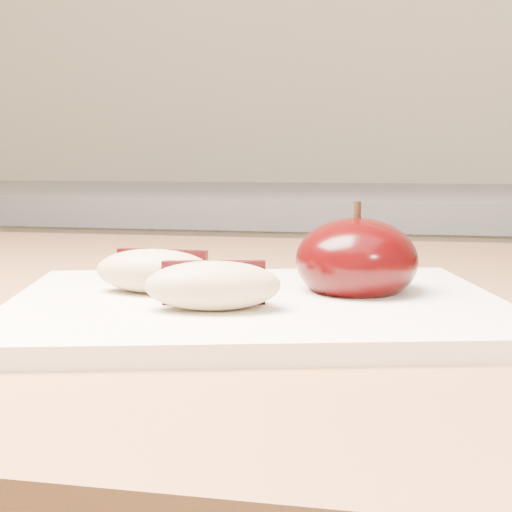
# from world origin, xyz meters

# --- Properties ---
(back_cabinet) EXTENTS (2.40, 0.62, 0.94)m
(back_cabinet) POSITION_xyz_m (0.00, 1.20, 0.47)
(back_cabinet) COLOR silver
(back_cabinet) RESTS_ON ground
(cutting_board) EXTENTS (0.34, 0.28, 0.01)m
(cutting_board) POSITION_xyz_m (-0.07, 0.41, 0.91)
(cutting_board) COLOR white
(cutting_board) RESTS_ON island_counter
(apple_half) EXTENTS (0.08, 0.08, 0.06)m
(apple_half) POSITION_xyz_m (-0.01, 0.44, 0.93)
(apple_half) COLOR black
(apple_half) RESTS_ON cutting_board
(apple_wedge_a) EXTENTS (0.08, 0.04, 0.03)m
(apple_wedge_a) POSITION_xyz_m (-0.13, 0.41, 0.93)
(apple_wedge_a) COLOR tan
(apple_wedge_a) RESTS_ON cutting_board
(apple_wedge_b) EXTENTS (0.08, 0.05, 0.03)m
(apple_wedge_b) POSITION_xyz_m (-0.08, 0.37, 0.93)
(apple_wedge_b) COLOR tan
(apple_wedge_b) RESTS_ON cutting_board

